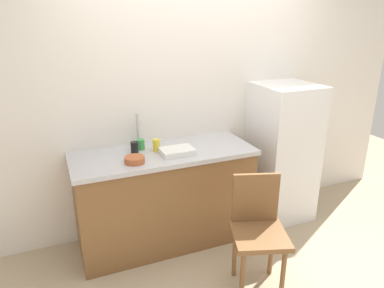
{
  "coord_description": "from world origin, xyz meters",
  "views": [
    {
      "loc": [
        -1.31,
        -2.14,
        2.01
      ],
      "look_at": [
        -0.17,
        0.6,
        0.95
      ],
      "focal_mm": 33.52,
      "sensor_mm": 36.0,
      "label": 1
    }
  ],
  "objects_px": {
    "cup_black": "(135,147)",
    "cup_yellow": "(156,145)",
    "refrigerator": "(282,152)",
    "dish_tray": "(177,151)",
    "terracotta_bowl": "(135,160)",
    "cup_green": "(140,144)",
    "chair": "(258,228)"
  },
  "relations": [
    {
      "from": "cup_black",
      "to": "cup_yellow",
      "type": "bearing_deg",
      "value": -8.6
    },
    {
      "from": "refrigerator",
      "to": "dish_tray",
      "type": "distance_m",
      "value": 1.21
    },
    {
      "from": "terracotta_bowl",
      "to": "cup_black",
      "type": "distance_m",
      "value": 0.22
    },
    {
      "from": "terracotta_bowl",
      "to": "cup_green",
      "type": "height_order",
      "value": "cup_green"
    },
    {
      "from": "refrigerator",
      "to": "cup_yellow",
      "type": "height_order",
      "value": "refrigerator"
    },
    {
      "from": "terracotta_bowl",
      "to": "cup_green",
      "type": "relative_size",
      "value": 1.79
    },
    {
      "from": "cup_green",
      "to": "terracotta_bowl",
      "type": "bearing_deg",
      "value": -113.61
    },
    {
      "from": "dish_tray",
      "to": "cup_black",
      "type": "height_order",
      "value": "cup_black"
    },
    {
      "from": "dish_tray",
      "to": "cup_green",
      "type": "relative_size",
      "value": 3.09
    },
    {
      "from": "cup_black",
      "to": "cup_green",
      "type": "bearing_deg",
      "value": 45.12
    },
    {
      "from": "refrigerator",
      "to": "terracotta_bowl",
      "type": "height_order",
      "value": "refrigerator"
    },
    {
      "from": "cup_black",
      "to": "cup_yellow",
      "type": "relative_size",
      "value": 0.93
    },
    {
      "from": "refrigerator",
      "to": "cup_green",
      "type": "distance_m",
      "value": 1.47
    },
    {
      "from": "chair",
      "to": "refrigerator",
      "type": "bearing_deg",
      "value": 64.48
    },
    {
      "from": "chair",
      "to": "cup_green",
      "type": "distance_m",
      "value": 1.23
    },
    {
      "from": "refrigerator",
      "to": "chair",
      "type": "height_order",
      "value": "refrigerator"
    },
    {
      "from": "terracotta_bowl",
      "to": "cup_yellow",
      "type": "height_order",
      "value": "cup_yellow"
    },
    {
      "from": "dish_tray",
      "to": "cup_black",
      "type": "xyz_separation_m",
      "value": [
        -0.33,
        0.16,
        0.03
      ]
    },
    {
      "from": "refrigerator",
      "to": "cup_green",
      "type": "bearing_deg",
      "value": 175.32
    },
    {
      "from": "refrigerator",
      "to": "cup_black",
      "type": "relative_size",
      "value": 13.89
    },
    {
      "from": "refrigerator",
      "to": "cup_yellow",
      "type": "xyz_separation_m",
      "value": [
        -1.32,
        0.02,
        0.25
      ]
    },
    {
      "from": "chair",
      "to": "dish_tray",
      "type": "relative_size",
      "value": 3.18
    },
    {
      "from": "dish_tray",
      "to": "cup_black",
      "type": "bearing_deg",
      "value": 153.59
    },
    {
      "from": "dish_tray",
      "to": "chair",
      "type": "bearing_deg",
      "value": -62.07
    },
    {
      "from": "refrigerator",
      "to": "chair",
      "type": "bearing_deg",
      "value": -133.9
    },
    {
      "from": "chair",
      "to": "cup_green",
      "type": "height_order",
      "value": "cup_green"
    },
    {
      "from": "refrigerator",
      "to": "dish_tray",
      "type": "relative_size",
      "value": 4.98
    },
    {
      "from": "refrigerator",
      "to": "chair",
      "type": "distance_m",
      "value": 1.17
    },
    {
      "from": "chair",
      "to": "cup_yellow",
      "type": "height_order",
      "value": "cup_yellow"
    },
    {
      "from": "dish_tray",
      "to": "cup_yellow",
      "type": "xyz_separation_m",
      "value": [
        -0.14,
        0.13,
        0.03
      ]
    },
    {
      "from": "cup_green",
      "to": "cup_yellow",
      "type": "bearing_deg",
      "value": -40.76
    },
    {
      "from": "refrigerator",
      "to": "terracotta_bowl",
      "type": "relative_size",
      "value": 8.57
    }
  ]
}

